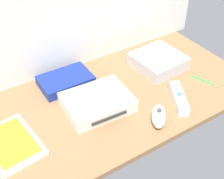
% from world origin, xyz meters
% --- Properties ---
extents(ground_plane, '(1.00, 0.48, 0.02)m').
position_xyz_m(ground_plane, '(0.00, 0.00, -0.01)').
color(ground_plane, '#936D47').
rests_on(ground_plane, ground).
extents(game_console, '(0.22, 0.18, 0.04)m').
position_xyz_m(game_console, '(-0.06, -0.01, 0.02)').
color(game_console, white).
rests_on(game_console, ground_plane).
extents(mini_computer, '(0.18, 0.18, 0.05)m').
position_xyz_m(mini_computer, '(0.25, 0.07, 0.03)').
color(mini_computer, silver).
rests_on(mini_computer, ground_plane).
extents(game_case, '(0.16, 0.20, 0.02)m').
position_xyz_m(game_case, '(-0.35, -0.02, 0.01)').
color(game_case, white).
rests_on(game_case, ground_plane).
extents(network_router, '(0.18, 0.13, 0.03)m').
position_xyz_m(network_router, '(-0.10, 0.15, 0.02)').
color(network_router, navy).
rests_on(network_router, ground_plane).
extents(remote_wand, '(0.10, 0.15, 0.03)m').
position_xyz_m(remote_wand, '(0.18, -0.13, 0.02)').
color(remote_wand, white).
rests_on(remote_wand, ground_plane).
extents(remote_nunchuk, '(0.10, 0.11, 0.05)m').
position_xyz_m(remote_nunchuk, '(0.06, -0.16, 0.02)').
color(remote_nunchuk, white).
rests_on(remote_nunchuk, ground_plane).
extents(stylus_pen, '(0.04, 0.09, 0.01)m').
position_xyz_m(stylus_pen, '(0.33, -0.09, 0.00)').
color(stylus_pen, green).
rests_on(stylus_pen, ground_plane).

